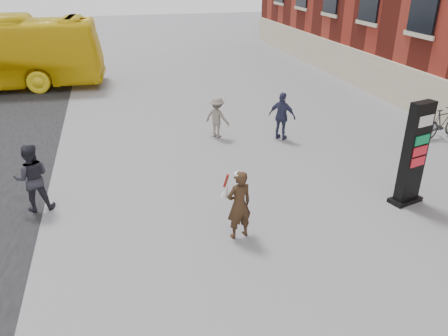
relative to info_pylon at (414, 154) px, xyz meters
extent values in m
plane|color=#9E9EA3|center=(-4.41, -0.81, -1.39)|extent=(100.00, 100.00, 0.00)
cube|color=beige|center=(5.03, 5.19, -0.49)|extent=(0.18, 44.00, 1.80)
cube|color=black|center=(0.00, 0.00, 0.00)|extent=(0.71, 0.44, 2.78)
cube|color=black|center=(0.00, 0.00, -1.33)|extent=(0.97, 0.65, 0.11)
cube|color=white|center=(0.00, 0.00, 0.95)|extent=(0.56, 0.43, 0.28)
cube|color=#076938|center=(0.00, 0.00, 0.45)|extent=(0.56, 0.43, 0.24)
cube|color=#AD1621|center=(0.00, 0.00, 0.15)|extent=(0.56, 0.43, 0.24)
cube|color=#AD1621|center=(0.00, 0.00, -0.15)|extent=(0.56, 0.43, 0.24)
imported|color=#2F2012|center=(-4.81, -0.48, -0.54)|extent=(0.69, 0.53, 1.70)
cylinder|color=white|center=(-4.81, -0.48, 0.23)|extent=(0.24, 0.24, 0.06)
cone|color=white|center=(-4.66, -0.19, -0.23)|extent=(0.25, 0.27, 0.41)
cylinder|color=maroon|center=(-4.66, -0.19, 0.02)|extent=(0.13, 0.16, 0.35)
cone|color=white|center=(-5.06, -0.28, -0.23)|extent=(0.27, 0.24, 0.41)
cylinder|color=maroon|center=(-5.06, -0.28, 0.02)|extent=(0.15, 0.13, 0.35)
imported|color=#292831|center=(-9.54, 2.04, -0.48)|extent=(0.93, 0.75, 1.80)
imported|color=slate|center=(-3.77, 5.99, -0.64)|extent=(1.08, 1.07, 1.50)
imported|color=#2F324F|center=(-1.57, 5.18, -0.52)|extent=(1.02, 1.01, 1.73)
imported|color=#26262A|center=(4.19, 3.89, -0.84)|extent=(1.90, 0.93, 1.10)
camera|label=1|loc=(-7.28, -8.75, 4.45)|focal=35.00mm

